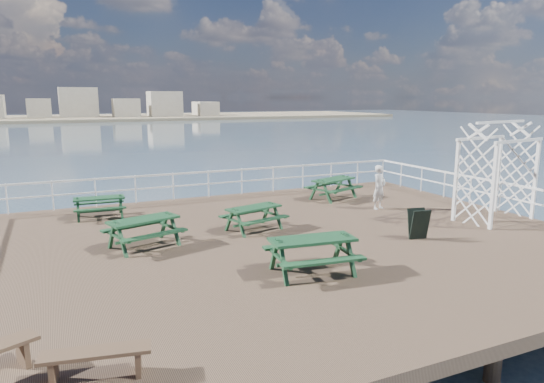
{
  "coord_description": "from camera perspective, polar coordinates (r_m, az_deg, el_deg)",
  "views": [
    {
      "loc": [
        -5.8,
        -12.2,
        4.06
      ],
      "look_at": [
        0.52,
        1.65,
        1.1
      ],
      "focal_mm": 32.0,
      "sensor_mm": 36.0,
      "label": 1
    }
  ],
  "objects": [
    {
      "name": "picnic_table_e",
      "position": [
        11.4,
        4.78,
        -6.6
      ],
      "size": [
        2.15,
        1.81,
        0.97
      ],
      "rotation": [
        0.0,
        0.0,
        -0.11
      ],
      "color": "#153B20",
      "rests_on": "ground"
    },
    {
      "name": "person",
      "position": [
        18.24,
        12.51,
        0.5
      ],
      "size": [
        0.69,
        0.56,
        1.63
      ],
      "primitive_type": "imported",
      "rotation": [
        0.0,
        0.0,
        0.32
      ],
      "color": "silver",
      "rests_on": "ground"
    },
    {
      "name": "sandwich_board",
      "position": [
        14.72,
        16.84,
        -3.71
      ],
      "size": [
        0.62,
        0.51,
        0.91
      ],
      "rotation": [
        0.0,
        0.0,
        -0.19
      ],
      "color": "black",
      "rests_on": "ground"
    },
    {
      "name": "trellis_arbor",
      "position": [
        17.76,
        24.88,
        1.6
      ],
      "size": [
        2.86,
        1.84,
        3.32
      ],
      "rotation": [
        0.0,
        0.0,
        0.17
      ],
      "color": "white",
      "rests_on": "ground"
    },
    {
      "name": "sea_backdrop",
      "position": [
        147.48,
        -17.58,
        8.72
      ],
      "size": [
        300.0,
        300.0,
        9.2
      ],
      "color": "#3C5265",
      "rests_on": "ground"
    },
    {
      "name": "railing",
      "position": [
        16.15,
        -3.26,
        -0.39
      ],
      "size": [
        17.77,
        13.76,
        1.1
      ],
      "color": "white",
      "rests_on": "ground"
    },
    {
      "name": "ground",
      "position": [
        14.14,
        0.87,
        -6.31
      ],
      "size": [
        18.0,
        14.0,
        0.3
      ],
      "primitive_type": "cube",
      "color": "brown",
      "rests_on": "ground"
    },
    {
      "name": "picnic_table_c",
      "position": [
        19.83,
        7.24,
        0.87
      ],
      "size": [
        2.34,
        2.11,
        0.94
      ],
      "rotation": [
        0.0,
        0.0,
        0.35
      ],
      "color": "#153B20",
      "rests_on": "ground"
    },
    {
      "name": "picnic_table_b",
      "position": [
        17.59,
        -19.64,
        -1.27
      ],
      "size": [
        1.74,
        1.43,
        0.81
      ],
      "rotation": [
        0.0,
        0.0,
        -0.06
      ],
      "color": "#153B20",
      "rests_on": "ground"
    },
    {
      "name": "picnic_table_d",
      "position": [
        15.03,
        -2.15,
        -2.55
      ],
      "size": [
        2.03,
        1.79,
        0.84
      ],
      "rotation": [
        0.0,
        0.0,
        0.26
      ],
      "color": "#153B20",
      "rests_on": "ground"
    },
    {
      "name": "flat_bench_near",
      "position": [
        7.88,
        -20.0,
        -17.88
      ],
      "size": [
        1.61,
        0.66,
        0.45
      ],
      "rotation": [
        0.0,
        0.0,
        -0.19
      ],
      "color": "brown",
      "rests_on": "ground"
    },
    {
      "name": "picnic_table_a",
      "position": [
        13.78,
        -14.85,
        -3.98
      ],
      "size": [
        2.23,
        1.99,
        0.91
      ],
      "rotation": [
        0.0,
        0.0,
        0.29
      ],
      "color": "#153B20",
      "rests_on": "ground"
    }
  ]
}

